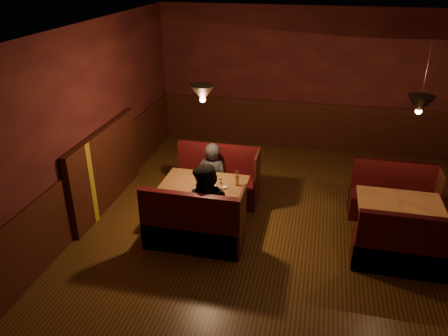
% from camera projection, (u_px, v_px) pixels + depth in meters
% --- Properties ---
extents(room, '(6.02, 7.02, 2.92)m').
position_uv_depth(room, '(267.00, 171.00, 6.02)').
color(room, '#452A0D').
rests_on(room, ground).
extents(main_table, '(1.26, 0.77, 0.88)m').
position_uv_depth(main_table, '(206.00, 192.00, 6.58)').
color(main_table, brown).
rests_on(main_table, ground).
extents(main_bench_far, '(1.39, 0.50, 0.95)m').
position_uv_depth(main_bench_far, '(218.00, 183.00, 7.30)').
color(main_bench_far, black).
rests_on(main_bench_far, ground).
extents(main_bench_near, '(1.39, 0.50, 0.95)m').
position_uv_depth(main_bench_near, '(193.00, 230.00, 6.05)').
color(main_bench_near, black).
rests_on(main_bench_near, ground).
extents(second_table, '(1.15, 0.73, 0.65)m').
position_uv_depth(second_table, '(398.00, 212.00, 6.15)').
color(second_table, brown).
rests_on(second_table, ground).
extents(second_bench_far, '(1.27, 0.47, 0.91)m').
position_uv_depth(second_bench_far, '(392.00, 200.00, 6.83)').
color(second_bench_far, black).
rests_on(second_bench_far, ground).
extents(second_bench_near, '(1.27, 0.47, 0.91)m').
position_uv_depth(second_bench_near, '(404.00, 252.00, 5.62)').
color(second_bench_near, black).
rests_on(second_bench_near, ground).
extents(diner_a, '(0.56, 0.41, 1.43)m').
position_uv_depth(diner_a, '(213.00, 164.00, 7.02)').
color(diner_a, '#272728').
rests_on(diner_a, ground).
extents(diner_b, '(0.90, 0.79, 1.56)m').
position_uv_depth(diner_b, '(207.00, 195.00, 5.95)').
color(diner_b, black).
rests_on(diner_b, ground).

